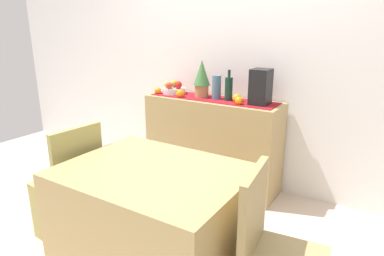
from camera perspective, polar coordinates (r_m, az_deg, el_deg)
ground_plane at (r=2.84m, az=-4.29°, el=-16.96°), size 6.40×6.40×0.02m
room_wall_rear at (r=3.39m, az=7.34°, el=13.05°), size 6.40×0.06×2.70m
sideboard_console at (r=3.38m, az=3.38°, el=-2.52°), size 1.34×0.42×0.89m
table_runner at (r=3.26m, az=3.52°, el=4.95°), size 1.26×0.32×0.01m
fruit_bowl at (r=3.49m, az=-3.06°, el=6.29°), size 0.23×0.23×0.06m
apple_upper at (r=3.42m, az=-3.87°, el=7.12°), size 0.07×0.07×0.07m
apple_center at (r=3.52m, az=-3.00°, el=7.47°), size 0.07×0.07×0.07m
apple_left at (r=3.43m, az=-2.33°, el=7.27°), size 0.08×0.08×0.08m
apple_rear at (r=3.49m, az=-4.17°, el=7.30°), size 0.07×0.07×0.07m
wine_bottle at (r=3.17m, az=6.19°, el=6.59°), size 0.07×0.07×0.29m
coffee_maker at (r=3.04m, az=11.46°, el=6.75°), size 0.16×0.18×0.32m
ceramic_vase at (r=3.22m, az=4.14°, el=6.81°), size 0.08×0.08×0.23m
potted_plant at (r=3.29m, az=1.66°, el=8.48°), size 0.16×0.16×0.36m
orange_loose_near_bowl at (r=3.31m, az=-1.97°, el=5.82°), size 0.08×0.08×0.08m
orange_loose_mid at (r=3.03m, az=7.90°, el=4.55°), size 0.07×0.07×0.07m
orange_loose_end at (r=3.50m, az=-5.78°, el=6.27°), size 0.07×0.07×0.07m
orange_loose_far at (r=3.12m, az=7.57°, el=4.97°), size 0.08×0.08×0.08m
dining_table at (r=2.24m, az=-6.29°, el=-15.64°), size 1.11×0.85×0.74m
chair_near_window at (r=2.81m, az=-19.79°, el=-11.88°), size 0.43×0.43×0.90m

